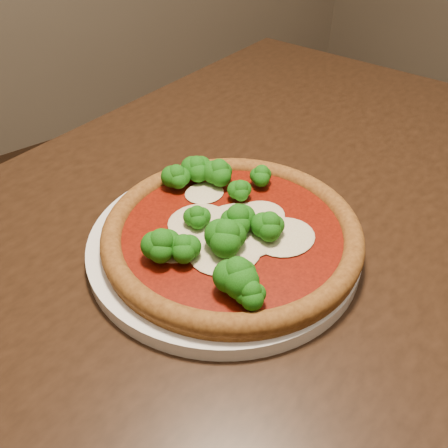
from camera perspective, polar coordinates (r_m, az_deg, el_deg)
dining_table at (r=0.70m, az=0.96°, el=-7.33°), size 1.44×1.07×0.75m
plate at (r=0.61m, az=-0.00°, el=-2.27°), size 0.33×0.33×0.02m
pizza at (r=0.59m, az=0.67°, el=-0.70°), size 0.31×0.31×0.06m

